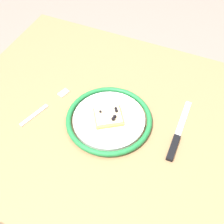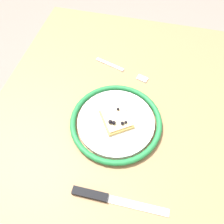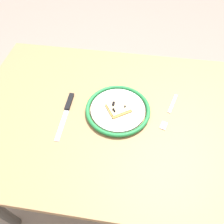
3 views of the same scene
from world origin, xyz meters
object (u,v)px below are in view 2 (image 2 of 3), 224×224
Objects in this scene: plate at (116,122)px; pizza_slice_near at (116,119)px; knife at (103,197)px; fork at (122,70)px; dining_table at (116,153)px.

pizza_slice_near is at bearing 161.96° from plate.
pizza_slice_near is 0.22m from knife.
plate reaches higher than fork.
knife is at bearing 0.25° from dining_table.
dining_table is at bearing 9.31° from fork.
dining_table is at bearing 15.21° from pizza_slice_near.
pizza_slice_near reaches higher than knife.
dining_table is 4.20× the size of plate.
dining_table is at bearing -179.75° from knife.
fork is at bearing -172.42° from plate.
knife is at bearing 4.30° from plate.
pizza_slice_near reaches higher than dining_table.
knife is 0.43m from fork.
plate is 0.21m from knife.
knife is (0.21, 0.02, -0.02)m from pizza_slice_near.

